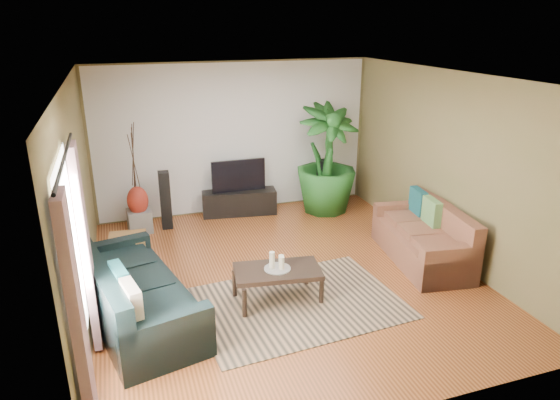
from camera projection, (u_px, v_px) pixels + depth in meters
name	position (u px, v px, depth m)	size (l,w,h in m)	color
floor	(285.00, 276.00, 6.93)	(5.50, 5.50, 0.00)	#9C5028
ceiling	(285.00, 77.00, 6.01)	(5.50, 5.50, 0.00)	white
wall_back	(235.00, 138.00, 8.92)	(5.00, 5.00, 0.00)	brown
wall_front	(396.00, 283.00, 4.02)	(5.00, 5.00, 0.00)	brown
wall_left	(79.00, 204.00, 5.72)	(5.50, 5.50, 0.00)	brown
wall_right	(448.00, 166.00, 7.21)	(5.50, 5.50, 0.00)	brown
backwall_panel	(235.00, 139.00, 8.91)	(4.90, 4.90, 0.00)	white
window_pane	(73.00, 260.00, 4.29)	(1.80, 1.80, 0.00)	white
curtain_near	(80.00, 332.00, 3.72)	(0.08, 0.35, 2.20)	gray
curtain_far	(86.00, 250.00, 5.05)	(0.08, 0.35, 2.20)	gray
curtain_rod	(64.00, 158.00, 4.00)	(0.03, 0.03, 1.90)	black
sofa_left	(136.00, 287.00, 5.79)	(2.28, 0.98, 0.85)	black
sofa_right	(422.00, 233.00, 7.24)	(1.83, 0.82, 0.85)	brown
area_rug	(298.00, 303.00, 6.24)	(2.51, 1.78, 0.01)	#A48360
coffee_table	(277.00, 285.00, 6.26)	(1.07, 0.58, 0.44)	black
candle_tray	(277.00, 268.00, 6.18)	(0.33, 0.33, 0.01)	gray
candle_tall	(272.00, 260.00, 6.15)	(0.07, 0.07, 0.21)	beige
candle_mid	(282.00, 263.00, 6.12)	(0.07, 0.07, 0.16)	white
candle_short	(281.00, 260.00, 6.23)	(0.07, 0.07, 0.14)	white
tv_stand	(239.00, 202.00, 9.08)	(1.33, 0.40, 0.44)	black
television	(238.00, 176.00, 8.91)	(0.97, 0.05, 0.58)	black
speaker_left	(165.00, 200.00, 8.37)	(0.18, 0.20, 0.99)	black
speaker_right	(322.00, 183.00, 9.36)	(0.16, 0.18, 0.91)	black
potted_plant	(326.00, 159.00, 8.98)	(1.10, 1.10, 1.97)	#1A4F1A
plant_pot	(325.00, 203.00, 9.27)	(0.36, 0.36, 0.28)	black
pedestal	(140.00, 221.00, 8.32)	(0.38, 0.38, 0.38)	gray
vase	(138.00, 201.00, 8.20)	(0.34, 0.34, 0.48)	maroon
side_table	(129.00, 254.00, 6.96)	(0.50, 0.50, 0.53)	brown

